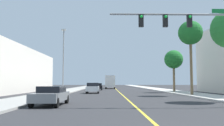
# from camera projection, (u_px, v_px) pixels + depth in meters

# --- Properties ---
(ground) EXTENTS (192.00, 192.00, 0.00)m
(ground) POSITION_uv_depth(u_px,v_px,m) (117.00, 90.00, 47.52)
(ground) COLOR #2D2D30
(sidewalk_left) EXTENTS (3.97, 168.00, 0.15)m
(sidewalk_left) POSITION_uv_depth(u_px,v_px,m) (71.00, 90.00, 47.38)
(sidewalk_left) COLOR #9E9B93
(sidewalk_left) RESTS_ON ground
(sidewalk_right) EXTENTS (3.97, 168.00, 0.15)m
(sidewalk_right) POSITION_uv_depth(u_px,v_px,m) (163.00, 90.00, 47.68)
(sidewalk_right) COLOR beige
(sidewalk_right) RESTS_ON ground
(lane_marking_center) EXTENTS (0.16, 144.00, 0.01)m
(lane_marking_center) POSITION_uv_depth(u_px,v_px,m) (117.00, 90.00, 47.52)
(lane_marking_center) COLOR yellow
(lane_marking_center) RESTS_ON ground
(traffic_signal_mast) EXTENTS (9.46, 0.36, 6.44)m
(traffic_signal_mast) POSITION_uv_depth(u_px,v_px,m) (202.00, 32.00, 16.00)
(traffic_signal_mast) COLOR gray
(traffic_signal_mast) RESTS_ON sidewalk_right
(street_lamp) EXTENTS (0.56, 0.28, 8.56)m
(street_lamp) POSITION_uv_depth(u_px,v_px,m) (63.00, 58.00, 31.46)
(street_lamp) COLOR gray
(street_lamp) RESTS_ON sidewalk_left
(palm_mid) EXTENTS (2.93, 2.93, 8.94)m
(palm_mid) POSITION_uv_depth(u_px,v_px,m) (190.00, 34.00, 28.93)
(palm_mid) COLOR brown
(palm_mid) RESTS_ON sidewalk_right
(palm_far) EXTENTS (2.92, 2.92, 6.55)m
(palm_far) POSITION_uv_depth(u_px,v_px,m) (174.00, 60.00, 37.66)
(palm_far) COLOR brown
(palm_far) RESTS_ON sidewalk_right
(car_gray) EXTENTS (1.93, 4.39, 1.34)m
(car_gray) POSITION_uv_depth(u_px,v_px,m) (51.00, 95.00, 16.69)
(car_gray) COLOR slate
(car_gray) RESTS_ON ground
(car_black) EXTENTS (1.83, 4.00, 1.42)m
(car_black) POSITION_uv_depth(u_px,v_px,m) (98.00, 86.00, 49.37)
(car_black) COLOR black
(car_black) RESTS_ON ground
(car_white) EXTENTS (1.95, 3.93, 1.53)m
(car_white) POSITION_uv_depth(u_px,v_px,m) (93.00, 88.00, 35.07)
(car_white) COLOR white
(car_white) RESTS_ON ground
(delivery_truck) EXTENTS (2.52, 7.19, 3.26)m
(delivery_truck) POSITION_uv_depth(u_px,v_px,m) (110.00, 82.00, 59.57)
(delivery_truck) COLOR red
(delivery_truck) RESTS_ON ground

